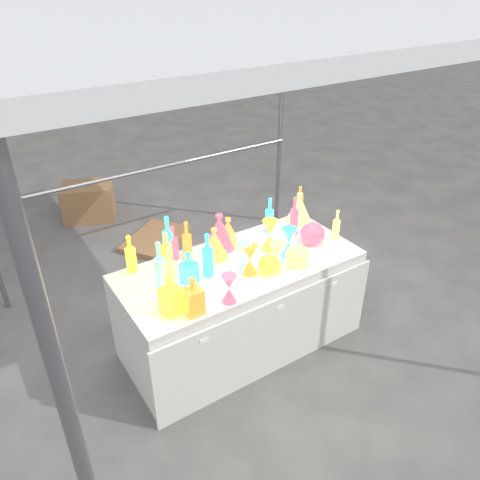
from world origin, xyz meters
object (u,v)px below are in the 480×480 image
bottle_0 (130,253)px  lampshade_0 (215,243)px  globe_0 (269,265)px  hourglass_0 (250,260)px  display_table (241,305)px  decanter_0 (170,295)px  cardboard_box_closed (89,201)px

bottle_0 → lampshade_0: size_ratio=1.22×
globe_0 → hourglass_0: bearing=150.1°
display_table → decanter_0: bearing=-161.3°
display_table → globe_0: 0.49m
display_table → globe_0: globe_0 is taller
hourglass_0 → globe_0: hourglass_0 is taller
decanter_0 → bottle_0: bearing=75.4°
display_table → hourglass_0: size_ratio=8.16×
display_table → lampshade_0: lampshade_0 is taller
bottle_0 → globe_0: 0.98m
lampshade_0 → globe_0: bearing=-75.4°
display_table → globe_0: (0.11, -0.20, 0.44)m
decanter_0 → display_table: bearing=1.2°
cardboard_box_closed → decanter_0: (-0.34, -3.03, 0.68)m
display_table → cardboard_box_closed: bearing=96.7°
cardboard_box_closed → decanter_0: 3.13m
bottle_0 → lampshade_0: 0.61m
bottle_0 → decanter_0: size_ratio=1.07×
cardboard_box_closed → lampshade_0: lampshade_0 is taller
globe_0 → lampshade_0: 0.45m
decanter_0 → hourglass_0: 0.66m
decanter_0 → globe_0: size_ratio=1.79×
display_table → lampshade_0: size_ratio=7.66×
cardboard_box_closed → hourglass_0: (0.32, -2.94, 0.65)m
globe_0 → cardboard_box_closed: bearing=98.3°
bottle_0 → lampshade_0: bearing=-15.3°
bottle_0 → globe_0: size_ratio=1.91×
bottle_0 → decanter_0: bottle_0 is taller
cardboard_box_closed → decanter_0: size_ratio=2.13×
hourglass_0 → lampshade_0: size_ratio=0.94×
cardboard_box_closed → hourglass_0: bearing=-61.3°
display_table → hourglass_0: hourglass_0 is taller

